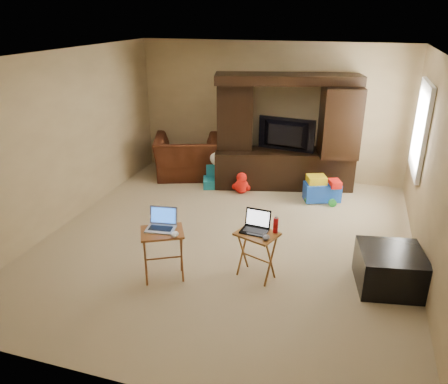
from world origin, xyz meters
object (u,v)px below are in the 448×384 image
(plush_toy, at_px, (242,183))
(laptop_left, at_px, (160,221))
(entertainment_center, at_px, (285,132))
(child_rocker, at_px, (215,172))
(laptop_right, at_px, (255,223))
(push_toy, at_px, (322,189))
(recliner, at_px, (188,157))
(tray_table_right, at_px, (256,255))
(television, at_px, (285,135))
(tray_table_left, at_px, (163,255))
(mouse_left, at_px, (175,234))
(mouse_right, at_px, (266,238))
(water_bottle, at_px, (276,225))
(ottoman, at_px, (390,269))

(plush_toy, height_order, laptop_left, laptop_left)
(entertainment_center, distance_m, child_rocker, 1.44)
(laptop_right, bearing_deg, push_toy, 82.49)
(recliner, relative_size, child_rocker, 2.15)
(entertainment_center, height_order, tray_table_right, entertainment_center)
(child_rocker, xyz_separation_m, tray_table_right, (1.39, -2.65, 0.01))
(television, bearing_deg, tray_table_right, 101.91)
(entertainment_center, distance_m, laptop_right, 3.05)
(tray_table_left, bearing_deg, entertainment_center, 48.61)
(television, relative_size, mouse_left, 7.92)
(laptop_left, height_order, mouse_right, laptop_left)
(laptop_left, height_order, mouse_left, laptop_left)
(television, height_order, tray_table_right, television)
(entertainment_center, height_order, mouse_left, entertainment_center)
(push_toy, relative_size, laptop_right, 1.94)
(child_rocker, bearing_deg, water_bottle, -76.82)
(plush_toy, bearing_deg, child_rocker, 162.39)
(entertainment_center, height_order, mouse_right, entertainment_center)
(entertainment_center, bearing_deg, mouse_right, -97.85)
(ottoman, bearing_deg, water_bottle, -172.27)
(child_rocker, height_order, water_bottle, water_bottle)
(tray_table_left, relative_size, mouse_left, 4.92)
(laptop_left, relative_size, water_bottle, 1.82)
(plush_toy, relative_size, tray_table_left, 0.61)
(laptop_right, bearing_deg, entertainment_center, 98.90)
(push_toy, height_order, ottoman, ottoman)
(recliner, bearing_deg, water_bottle, 107.84)
(push_toy, relative_size, water_bottle, 3.31)
(mouse_left, bearing_deg, television, 79.38)
(entertainment_center, height_order, tray_table_left, entertainment_center)
(recliner, height_order, ottoman, recliner)
(mouse_left, bearing_deg, mouse_right, 17.16)
(water_bottle, bearing_deg, television, 98.06)
(recliner, bearing_deg, laptop_right, 104.23)
(recliner, height_order, tray_table_right, recliner)
(child_rocker, height_order, laptop_right, laptop_right)
(entertainment_center, bearing_deg, television, -104.06)
(child_rocker, distance_m, plush_toy, 0.58)
(mouse_right, height_order, water_bottle, water_bottle)
(laptop_left, relative_size, mouse_right, 2.75)
(child_rocker, bearing_deg, laptop_right, -81.38)
(mouse_right, bearing_deg, mouse_left, -162.84)
(tray_table_right, xyz_separation_m, laptop_left, (-1.08, -0.32, 0.46))
(entertainment_center, height_order, water_bottle, entertainment_center)
(tray_table_left, distance_m, laptop_left, 0.44)
(laptop_right, bearing_deg, mouse_right, -33.88)
(entertainment_center, relative_size, water_bottle, 13.45)
(tray_table_left, relative_size, laptop_left, 1.91)
(television, xyz_separation_m, ottoman, (1.74, -2.74, -0.73))
(plush_toy, height_order, tray_table_left, tray_table_left)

